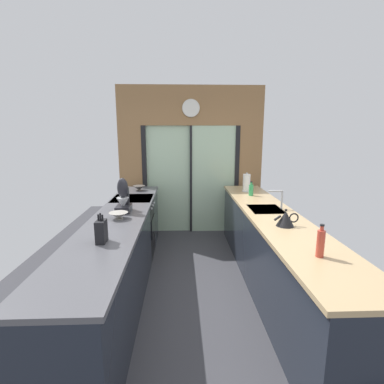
% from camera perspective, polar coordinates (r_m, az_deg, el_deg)
% --- Properties ---
extents(ground_plane, '(5.04, 7.60, 0.02)m').
position_cam_1_polar(ground_plane, '(4.04, 0.72, -16.14)').
color(ground_plane, '#38383D').
extents(back_wall_unit, '(2.64, 0.12, 2.70)m').
position_cam_1_polar(back_wall_unit, '(5.39, -0.23, 7.92)').
color(back_wall_unit, olive).
rests_on(back_wall_unit, ground_plane).
extents(left_counter_run, '(0.62, 3.80, 0.92)m').
position_cam_1_polar(left_counter_run, '(3.48, -14.34, -12.59)').
color(left_counter_run, '#1E232D').
rests_on(left_counter_run, ground_plane).
extents(right_counter_run, '(0.62, 3.80, 0.92)m').
position_cam_1_polar(right_counter_run, '(3.73, 15.36, -11.02)').
color(right_counter_run, '#1E232D').
rests_on(right_counter_run, ground_plane).
extents(sink_faucet, '(0.19, 0.02, 0.24)m').
position_cam_1_polar(sink_faucet, '(3.82, 16.83, -0.82)').
color(sink_faucet, '#B7BABC').
rests_on(sink_faucet, right_counter_run).
extents(oven_range, '(0.60, 0.60, 0.92)m').
position_cam_1_polar(oven_range, '(4.51, -11.39, -6.93)').
color(oven_range, black).
rests_on(oven_range, ground_plane).
extents(mixing_bowl_near, '(0.21, 0.21, 0.08)m').
position_cam_1_polar(mixing_bowl_near, '(3.36, -14.25, -4.49)').
color(mixing_bowl_near, gray).
rests_on(mixing_bowl_near, left_counter_run).
extents(mixing_bowl_far, '(0.20, 0.20, 0.08)m').
position_cam_1_polar(mixing_bowl_far, '(4.92, -10.39, 0.79)').
color(mixing_bowl_far, '#514C47').
rests_on(mixing_bowl_far, left_counter_run).
extents(knife_block, '(0.08, 0.14, 0.27)m').
position_cam_1_polar(knife_block, '(2.68, -17.43, -7.37)').
color(knife_block, black).
rests_on(knife_block, left_counter_run).
extents(stand_mixer, '(0.17, 0.27, 0.42)m').
position_cam_1_polar(stand_mixer, '(3.62, -13.37, -1.33)').
color(stand_mixer, black).
rests_on(stand_mixer, left_counter_run).
extents(kettle, '(0.26, 0.19, 0.18)m').
position_cam_1_polar(kettle, '(3.16, 17.95, -5.01)').
color(kettle, black).
rests_on(kettle, right_counter_run).
extents(soap_bottle_near, '(0.06, 0.06, 0.26)m').
position_cam_1_polar(soap_bottle_near, '(2.48, 23.99, -9.15)').
color(soap_bottle_near, '#B23D2D').
rests_on(soap_bottle_near, right_counter_run).
extents(soap_bottle_far, '(0.07, 0.07, 0.22)m').
position_cam_1_polar(soap_bottle_far, '(4.54, 11.56, 0.44)').
color(soap_bottle_far, '#339E56').
rests_on(soap_bottle_far, right_counter_run).
extents(paper_towel_roll, '(0.14, 0.14, 0.32)m').
position_cam_1_polar(paper_towel_roll, '(4.84, 10.68, 1.77)').
color(paper_towel_roll, '#B7BABC').
rests_on(paper_towel_roll, right_counter_run).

